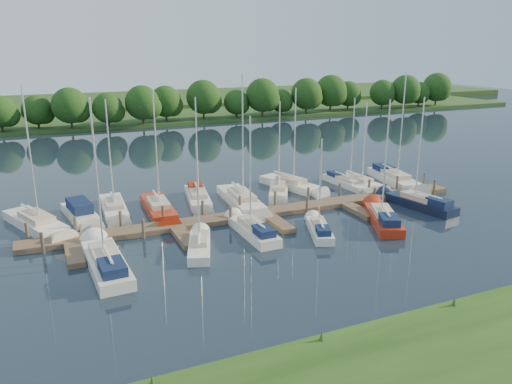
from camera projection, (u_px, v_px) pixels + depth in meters
name	position (u px, v px, depth m)	size (l,w,h in m)	color
ground	(308.00, 247.00, 36.89)	(260.00, 260.00, 0.00)	#192632
near_bank	(481.00, 368.00, 22.76)	(90.00, 10.00, 0.50)	#214313
dock	(267.00, 215.00, 43.25)	(40.00, 6.00, 0.40)	brown
mooring_pilings	(262.00, 207.00, 44.13)	(38.24, 2.84, 2.00)	#473D33
far_shore	(129.00, 116.00, 102.69)	(180.00, 30.00, 0.60)	#234319
distant_hill	(111.00, 102.00, 124.54)	(220.00, 40.00, 1.40)	#395927
treeline	(145.00, 104.00, 90.80)	(146.82, 9.50, 8.31)	#38281C
sailboat_n_0	(38.00, 226.00, 40.52)	(5.13, 9.26, 12.01)	white
motorboat	(81.00, 215.00, 42.83)	(2.89, 7.00, 1.98)	white
sailboat_n_2	(114.00, 209.00, 44.61)	(2.24, 8.24, 10.38)	white
sailboat_n_3	(159.00, 210.00, 44.39)	(2.43, 8.91, 11.33)	#A9250F
sailboat_n_4	(198.00, 199.00, 47.46)	(3.11, 8.15, 10.35)	white
sailboat_n_5	(242.00, 202.00, 46.49)	(2.88, 9.89, 12.53)	white
sailboat_n_6	(279.00, 191.00, 50.04)	(4.62, 7.25, 9.60)	white
sailboat_n_7	(292.00, 186.00, 51.93)	(4.11, 8.39, 10.79)	white
sailboat_n_8	(348.00, 183.00, 52.79)	(2.22, 7.64, 9.62)	white
sailboat_n_9	(360.00, 184.00, 52.70)	(2.34, 7.18, 9.20)	white
sailboat_n_10	(395.00, 180.00, 54.03)	(3.54, 9.70, 12.21)	white
sailboat_s_0	(106.00, 263.00, 33.38)	(2.54, 9.22, 11.80)	white
sailboat_s_1	(200.00, 246.00, 36.39)	(3.17, 6.39, 8.36)	white
sailboat_s_2	(253.00, 231.00, 39.21)	(1.90, 7.49, 9.76)	white
sailboat_s_3	(319.00, 230.00, 39.51)	(3.17, 6.02, 7.90)	white
sailboat_s_4	(383.00, 219.00, 41.90)	(4.85, 8.08, 10.70)	#A9250F
sailboat_s_5	(419.00, 204.00, 45.82)	(3.16, 8.15, 10.50)	black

